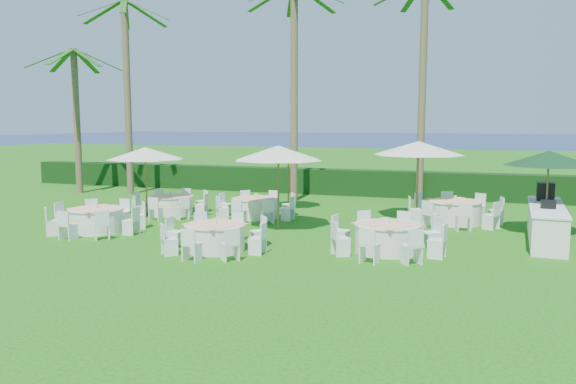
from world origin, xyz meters
name	(u,v)px	position (x,y,z in m)	size (l,w,h in m)	color
ground	(228,246)	(0.00, 0.00, 0.00)	(120.00, 120.00, 0.00)	#145B0F
hedge	(334,182)	(0.00, 12.00, 0.60)	(34.00, 1.00, 1.20)	black
ocean	(445,140)	(0.00, 102.00, 0.00)	(260.00, 260.00, 0.00)	#061345
banquet_table_a	(97,219)	(-4.80, 0.52, 0.40)	(2.98, 2.98, 0.91)	white
banquet_table_b	(215,236)	(-0.10, -0.62, 0.38)	(2.88, 2.88, 0.88)	white
banquet_table_c	(387,237)	(4.32, 0.67, 0.41)	(3.09, 3.09, 0.93)	white
banquet_table_d	(171,205)	(-4.30, 4.21, 0.38)	(2.86, 2.86, 0.88)	white
banquet_table_e	(256,207)	(-1.00, 4.56, 0.39)	(2.92, 2.92, 0.89)	white
banquet_table_f	(455,211)	(5.85, 5.71, 0.42)	(3.15, 3.15, 0.95)	white
umbrella_a	(145,153)	(-4.96, 3.61, 2.31)	(2.80, 2.80, 2.54)	brown
umbrella_b	(278,153)	(0.50, 2.75, 2.47)	(2.90, 2.90, 2.71)	brown
umbrella_c	(288,156)	(-0.61, 7.03, 2.09)	(2.17, 2.17, 2.29)	brown
umbrella_d	(418,148)	(4.53, 6.07, 2.54)	(3.16, 3.16, 2.78)	brown
umbrella_green	(549,158)	(8.55, 4.45, 2.36)	(2.63, 2.63, 2.59)	brown
buffet_table	(546,222)	(8.47, 3.56, 0.56)	(1.18, 4.53, 1.60)	white
palm_a	(127,89)	(-9.29, 8.92, 4.99)	(4.40, 4.02, 9.07)	brown
palm_b	(294,84)	(-1.11, 9.26, 5.09)	(4.40, 4.13, 9.26)	brown
palm_d	(423,81)	(4.10, 11.30, 5.22)	(4.41, 4.03, 9.51)	brown
palm_f	(76,113)	(-11.92, 8.51, 3.89)	(4.20, 4.39, 6.94)	brown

